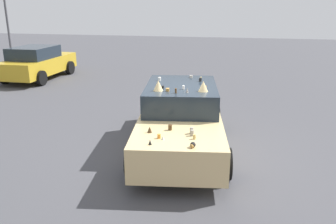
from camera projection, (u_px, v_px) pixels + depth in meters
ground_plane at (180, 149)px, 8.26m from camera, size 60.00×60.00×0.00m
art_car_decorated at (181, 118)px, 8.13m from camera, size 4.84×2.57×1.71m
parked_sedan_near_left at (38, 63)px, 15.84m from camera, size 4.21×2.01×1.51m
lot_lamp_post at (6, 12)px, 18.97m from camera, size 0.28×0.28×4.91m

